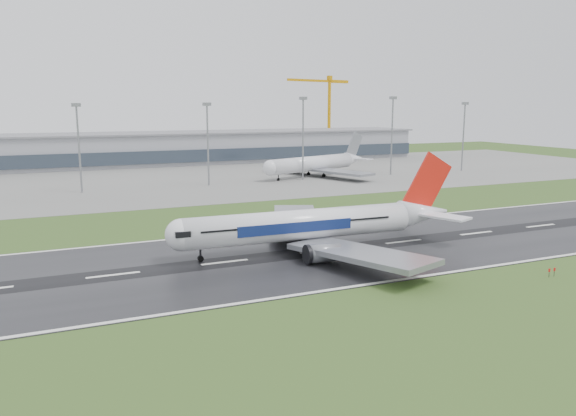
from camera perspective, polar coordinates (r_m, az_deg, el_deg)
name	(u,v)px	position (r m, az deg, el deg)	size (l,w,h in m)	color
ground	(403,242)	(120.80, 11.91, -3.47)	(520.00, 520.00, 0.00)	#2D481A
runway	(403,242)	(120.79, 11.92, -3.45)	(400.00, 45.00, 0.10)	black
apron	(230,175)	(232.53, -6.09, 3.39)	(400.00, 130.00, 0.08)	slate
terminal	(195,148)	(289.39, -9.68, 6.18)	(240.00, 36.00, 15.00)	gray
main_airliner	(320,205)	(110.16, 3.33, 0.30)	(61.73, 58.79, 18.22)	white
parked_airliner	(315,155)	(227.83, 2.87, 5.48)	(58.76, 54.71, 17.22)	silver
tower_crane	(329,116)	(333.30, 4.30, 9.55)	(46.99, 2.56, 46.22)	#C98507
floodmast_1	(79,150)	(196.14, -20.88, 5.62)	(0.64, 0.64, 28.56)	gray
floodmast_2	(208,146)	(202.85, -8.33, 6.38)	(0.64, 0.64, 28.85)	gray
floodmast_3	(303,140)	(215.83, 1.57, 7.04)	(0.64, 0.64, 31.14)	gray
floodmast_4	(392,138)	(236.07, 10.74, 7.21)	(0.64, 0.64, 31.54)	gray
floodmast_5	(463,138)	(259.22, 17.75, 6.93)	(0.64, 0.64, 29.34)	gray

